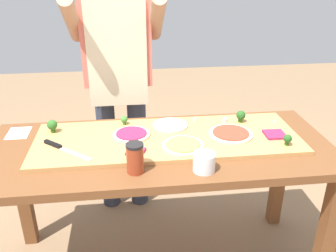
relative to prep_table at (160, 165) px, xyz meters
name	(u,v)px	position (x,y,z in m)	size (l,w,h in m)	color
prep_table	(160,165)	(0.00, 0.00, 0.00)	(1.68, 0.69, 0.77)	brown
cutting_board	(168,138)	(0.04, 0.05, 0.12)	(1.30, 0.46, 0.02)	tan
chefs_knife	(61,147)	(-0.47, -0.01, 0.14)	(0.24, 0.21, 0.02)	#B7BABF
pizza_whole_tomato_red	(231,134)	(0.36, 0.03, 0.14)	(0.22, 0.22, 0.02)	beige
pizza_whole_cheese_artichoke	(170,125)	(0.07, 0.17, 0.14)	(0.18, 0.18, 0.02)	beige
pizza_whole_beet_magenta	(131,134)	(-0.13, 0.09, 0.14)	(0.19, 0.19, 0.02)	beige
pizza_whole_pesto_green	(183,145)	(0.10, -0.06, 0.14)	(0.20, 0.20, 0.02)	beige
pizza_slice_near_right	(136,151)	(-0.12, -0.09, 0.14)	(0.08, 0.08, 0.01)	#9E234C
pizza_slice_near_left	(275,134)	(0.58, 0.00, 0.14)	(0.10, 0.10, 0.01)	#9E234C
broccoli_floret_center_right	(288,139)	(0.59, -0.11, 0.16)	(0.04, 0.04, 0.06)	#2C5915
broccoli_floret_back_mid	(52,125)	(-0.53, 0.17, 0.17)	(0.05, 0.05, 0.07)	#366618
broccoli_floret_back_left	(241,116)	(0.46, 0.18, 0.17)	(0.05, 0.05, 0.06)	#2C5915
broccoli_floret_back_right	(124,120)	(-0.17, 0.22, 0.16)	(0.04, 0.04, 0.05)	#487A23
cheese_crumble_a	(274,122)	(0.63, 0.15, 0.14)	(0.01, 0.01, 0.01)	white
cheese_crumble_b	(195,119)	(0.21, 0.22, 0.14)	(0.02, 0.02, 0.02)	white
cheese_crumble_c	(225,120)	(0.37, 0.19, 0.14)	(0.02, 0.02, 0.02)	white
flour_cup	(204,163)	(0.16, -0.25, 0.15)	(0.10, 0.10, 0.08)	white
sauce_jar	(135,158)	(-0.13, -0.22, 0.18)	(0.07, 0.07, 0.13)	#99381E
recipe_note	(18,133)	(-0.72, 0.22, 0.11)	(0.11, 0.14, 0.00)	white
cook_center	(118,67)	(-0.19, 0.60, 0.34)	(0.54, 0.39, 1.67)	#333847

